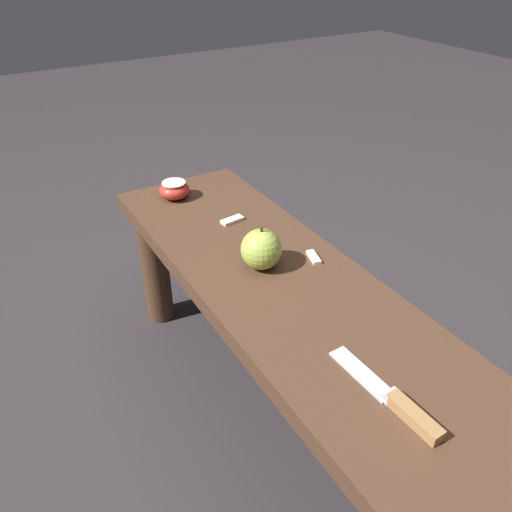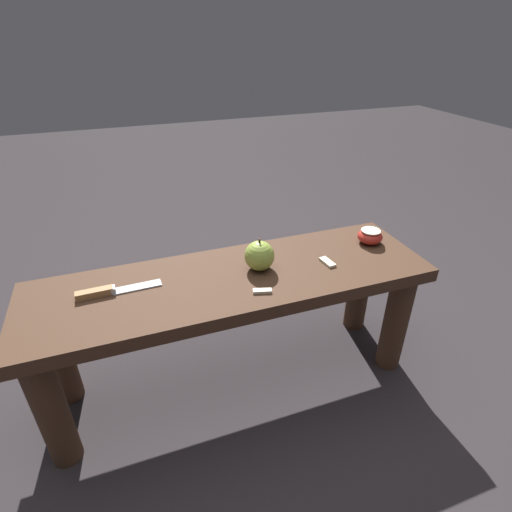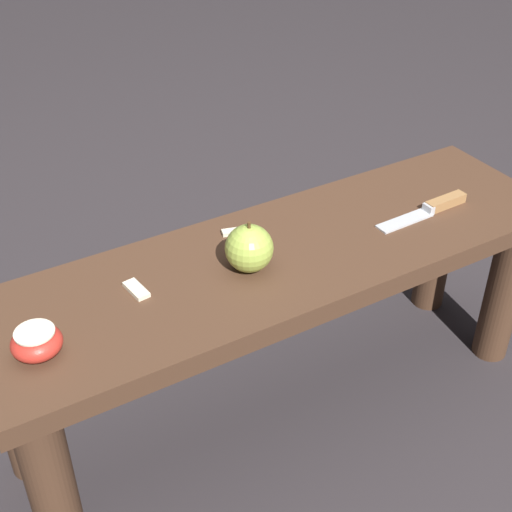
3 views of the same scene
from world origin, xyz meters
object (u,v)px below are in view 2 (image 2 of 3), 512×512
(wooden_bench, at_px, (234,303))
(knife, at_px, (107,291))
(apple_cut, at_px, (370,236))
(apple_whole, at_px, (259,256))

(wooden_bench, bearing_deg, knife, 174.79)
(apple_cut, bearing_deg, wooden_bench, -174.99)
(wooden_bench, height_order, apple_whole, apple_whole)
(apple_whole, bearing_deg, knife, 177.57)
(knife, distance_m, apple_cut, 0.82)
(knife, bearing_deg, apple_cut, -1.04)
(apple_whole, bearing_deg, apple_cut, 4.21)
(wooden_bench, height_order, apple_cut, apple_cut)
(apple_whole, distance_m, apple_cut, 0.40)
(wooden_bench, relative_size, knife, 5.23)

